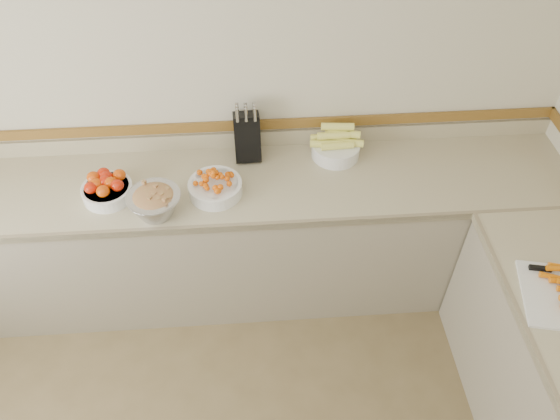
{
  "coord_description": "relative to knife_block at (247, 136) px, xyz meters",
  "views": [
    {
      "loc": [
        0.21,
        -0.53,
        2.92
      ],
      "look_at": [
        0.35,
        1.35,
        1.0
      ],
      "focal_mm": 35.0,
      "sensor_mm": 36.0,
      "label": 1
    }
  ],
  "objects": [
    {
      "name": "knife_block",
      "position": [
        0.0,
        0.0,
        0.0
      ],
      "size": [
        0.15,
        0.18,
        0.35
      ],
      "color": "black",
      "rests_on": "counter_back"
    },
    {
      "name": "cherry_tomato_bowl",
      "position": [
        -0.18,
        -0.3,
        -0.09
      ],
      "size": [
        0.29,
        0.29,
        0.16
      ],
      "color": "white",
      "rests_on": "counter_back"
    },
    {
      "name": "rhubarb_bowl",
      "position": [
        -0.48,
        -0.43,
        -0.06
      ],
      "size": [
        0.28,
        0.28,
        0.16
      ],
      "color": "#B2B2BA",
      "rests_on": "counter_back"
    },
    {
      "name": "corn_bowl",
      "position": [
        0.5,
        -0.03,
        -0.08
      ],
      "size": [
        0.31,
        0.28,
        0.2
      ],
      "color": "white",
      "rests_on": "counter_back"
    },
    {
      "name": "counter_back",
      "position": [
        -0.21,
        -0.22,
        -0.59
      ],
      "size": [
        4.0,
        0.65,
        1.08
      ],
      "color": "tan",
      "rests_on": "ground_plane"
    },
    {
      "name": "tomato_bowl",
      "position": [
        -0.75,
        -0.28,
        -0.08
      ],
      "size": [
        0.27,
        0.27,
        0.13
      ],
      "color": "white",
      "rests_on": "counter_back"
    },
    {
      "name": "back_wall",
      "position": [
        -0.21,
        0.1,
        0.26
      ],
      "size": [
        4.0,
        0.0,
        4.0
      ],
      "primitive_type": "plane",
      "rotation": [
        1.57,
        0.0,
        0.0
      ],
      "color": "beige",
      "rests_on": "ground_plane"
    }
  ]
}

